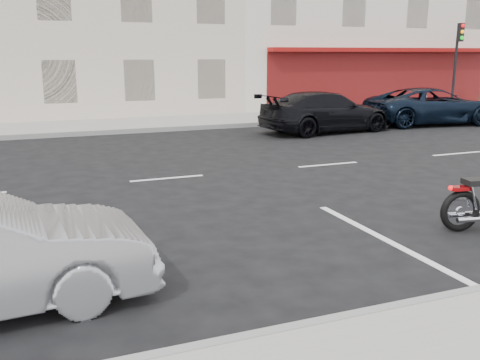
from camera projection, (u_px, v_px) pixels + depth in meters
The scene contains 7 objects.
ground at pixel (252, 171), 12.27m from camera, with size 120.00×120.00×0.00m, color black.
sidewalk_far at pixel (20, 130), 18.34m from camera, with size 80.00×3.40×0.15m, color gray.
curb_far at pixel (20, 137), 16.80m from camera, with size 80.00×0.12×0.16m, color gray.
traffic_light at pixel (457, 55), 24.04m from camera, with size 0.26×0.30×3.80m.
fire_hydrant at pixel (424, 101), 24.12m from camera, with size 0.20×0.20×0.72m.
suv_far at pixel (432, 106), 20.26m from camera, with size 2.28×4.95×1.38m, color black.
car_far at pixel (326, 112), 18.23m from camera, with size 1.94×4.76×1.38m, color black.
Camera 1 is at (-4.66, -11.04, 2.64)m, focal length 40.00 mm.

